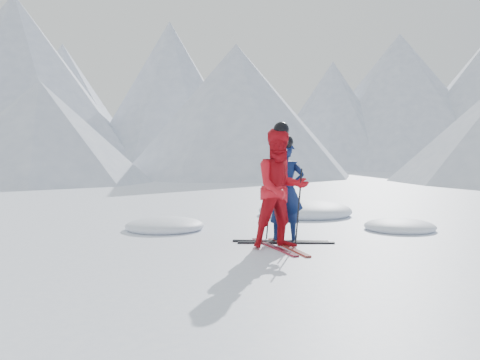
{
  "coord_description": "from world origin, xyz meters",
  "views": [
    {
      "loc": [
        -1.43,
        -8.66,
        1.58
      ],
      "look_at": [
        -2.03,
        0.5,
        1.1
      ],
      "focal_mm": 38.0,
      "sensor_mm": 36.0,
      "label": 1
    }
  ],
  "objects": [
    {
      "name": "ski_worn_left",
      "position": [
        -1.42,
        -0.2,
        0.01
      ],
      "size": [
        0.78,
        1.59,
        0.03
      ],
      "primitive_type": "cube",
      "rotation": [
        0.0,
        0.0,
        0.42
      ],
      "color": "black",
      "rests_on": "ground"
    },
    {
      "name": "pole_red_left",
      "position": [
        -1.6,
        0.05,
        0.67
      ],
      "size": [
        0.13,
        0.1,
        1.33
      ],
      "primitive_type": "cylinder",
      "rotation": [
        0.06,
        0.08,
        0.0
      ],
      "color": "black",
      "rests_on": "ground"
    },
    {
      "name": "pole_blue_left",
      "position": [
        -1.51,
        0.66,
        0.6
      ],
      "size": [
        0.12,
        0.08,
        1.2
      ],
      "primitive_type": "cylinder",
      "rotation": [
        0.05,
        0.08,
        0.0
      ],
      "color": "black",
      "rests_on": "ground"
    },
    {
      "name": "snow_lumps",
      "position": [
        -0.99,
        3.43,
        0.0
      ],
      "size": [
        6.4,
        4.65,
        0.52
      ],
      "color": "white",
      "rests_on": "ground"
    },
    {
      "name": "ski_loose_b",
      "position": [
        -1.2,
        0.21,
        0.01
      ],
      "size": [
        1.7,
        0.18,
        0.03
      ],
      "primitive_type": "cube",
      "rotation": [
        0.0,
        0.0,
        1.62
      ],
      "color": "black",
      "rests_on": "ground"
    },
    {
      "name": "pole_red_right",
      "position": [
        -1.0,
        -0.05,
        0.67
      ],
      "size": [
        0.13,
        0.09,
        1.33
      ],
      "primitive_type": "cylinder",
      "rotation": [
        -0.05,
        0.08,
        0.0
      ],
      "color": "black",
      "rests_on": "ground"
    },
    {
      "name": "skier_blue",
      "position": [
        -1.21,
        0.51,
        0.9
      ],
      "size": [
        0.69,
        0.48,
        1.81
      ],
      "primitive_type": "imported",
      "rotation": [
        0.0,
        0.0,
        0.08
      ],
      "color": "#0C1C4C",
      "rests_on": "ground"
    },
    {
      "name": "ski_worn_right",
      "position": [
        -1.18,
        -0.2,
        0.01
      ],
      "size": [
        0.67,
        1.63,
        0.03
      ],
      "primitive_type": "cube",
      "rotation": [
        0.0,
        0.0,
        0.35
      ],
      "color": "black",
      "rests_on": "ground"
    },
    {
      "name": "pole_blue_right",
      "position": [
        -0.96,
        0.76,
        0.6
      ],
      "size": [
        0.12,
        0.07,
        1.2
      ],
      "primitive_type": "cylinder",
      "rotation": [
        -0.04,
        0.08,
        0.0
      ],
      "color": "black",
      "rests_on": "ground"
    },
    {
      "name": "skier_red",
      "position": [
        -1.3,
        -0.2,
        1.0
      ],
      "size": [
        1.18,
        1.07,
        2.0
      ],
      "primitive_type": "imported",
      "rotation": [
        0.0,
        0.0,
        0.39
      ],
      "color": "red",
      "rests_on": "ground"
    },
    {
      "name": "ski_loose_a",
      "position": [
        -1.3,
        0.36,
        0.01
      ],
      "size": [
        1.7,
        0.12,
        0.03
      ],
      "primitive_type": "cube",
      "rotation": [
        0.0,
        0.0,
        1.59
      ],
      "color": "black",
      "rests_on": "ground"
    },
    {
      "name": "ground",
      "position": [
        0.0,
        0.0,
        0.0
      ],
      "size": [
        160.0,
        160.0,
        0.0
      ],
      "primitive_type": "plane",
      "color": "white",
      "rests_on": "ground"
    },
    {
      "name": "mountain_range",
      "position": [
        5.71,
        35.31,
        6.72
      ],
      "size": [
        106.15,
        62.94,
        15.53
      ],
      "color": "#B2BCD1",
      "rests_on": "ground"
    }
  ]
}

